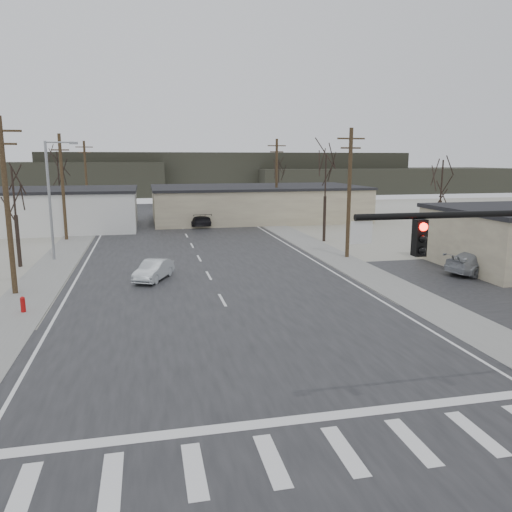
# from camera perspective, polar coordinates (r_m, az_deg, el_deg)

# --- Properties ---
(ground) EXTENTS (140.00, 140.00, 0.00)m
(ground) POSITION_cam_1_polar(r_m,az_deg,el_deg) (20.22, -0.37, -11.34)
(ground) COLOR beige
(ground) RESTS_ON ground
(main_road) EXTENTS (18.00, 110.00, 0.05)m
(main_road) POSITION_cam_1_polar(r_m,az_deg,el_deg) (34.37, -5.63, -1.90)
(main_road) COLOR black
(main_road) RESTS_ON ground
(cross_road) EXTENTS (90.00, 10.00, 0.04)m
(cross_road) POSITION_cam_1_polar(r_m,az_deg,el_deg) (20.21, -0.37, -11.29)
(cross_road) COLOR black
(cross_road) RESTS_ON ground
(sidewalk_left) EXTENTS (3.00, 90.00, 0.06)m
(sidewalk_left) POSITION_cam_1_polar(r_m,az_deg,el_deg) (39.61, -21.95, -0.92)
(sidewalk_left) COLOR gray
(sidewalk_left) RESTS_ON ground
(sidewalk_right) EXTENTS (3.00, 90.00, 0.06)m
(sidewalk_right) POSITION_cam_1_polar(r_m,az_deg,el_deg) (41.65, 8.14, 0.34)
(sidewalk_right) COLOR gray
(sidewalk_right) RESTS_ON ground
(fire_hydrant) EXTENTS (0.24, 0.24, 0.87)m
(fire_hydrant) POSITION_cam_1_polar(r_m,az_deg,el_deg) (27.97, -25.09, -5.03)
(fire_hydrant) COLOR #A50C0C
(fire_hydrant) RESTS_ON ground
(building_left_far) EXTENTS (22.30, 12.30, 4.50)m
(building_left_far) POSITION_cam_1_polar(r_m,az_deg,el_deg) (59.76, -24.18, 4.87)
(building_left_far) COLOR silver
(building_left_far) RESTS_ON ground
(building_right_far) EXTENTS (26.30, 14.30, 4.30)m
(building_right_far) POSITION_cam_1_polar(r_m,az_deg,el_deg) (64.05, 0.12, 6.10)
(building_right_far) COLOR #C0B793
(building_right_far) RESTS_ON ground
(upole_left_b) EXTENTS (2.20, 0.30, 10.00)m
(upole_left_b) POSITION_cam_1_polar(r_m,az_deg,el_deg) (31.31, -26.58, 5.36)
(upole_left_b) COLOR #493722
(upole_left_b) RESTS_ON ground
(upole_left_c) EXTENTS (2.20, 0.30, 10.00)m
(upole_left_c) POSITION_cam_1_polar(r_m,az_deg,el_deg) (50.90, -21.23, 7.53)
(upole_left_c) COLOR #493722
(upole_left_c) RESTS_ON ground
(upole_left_d) EXTENTS (2.20, 0.30, 10.00)m
(upole_left_d) POSITION_cam_1_polar(r_m,az_deg,el_deg) (70.73, -18.84, 8.48)
(upole_left_d) COLOR #493722
(upole_left_d) RESTS_ON ground
(upole_right_a) EXTENTS (2.20, 0.30, 10.00)m
(upole_right_a) POSITION_cam_1_polar(r_m,az_deg,el_deg) (39.49, 10.61, 7.28)
(upole_right_a) COLOR #493722
(upole_right_a) RESTS_ON ground
(upole_right_b) EXTENTS (2.20, 0.30, 10.00)m
(upole_right_b) POSITION_cam_1_polar(r_m,az_deg,el_deg) (60.33, 2.36, 8.70)
(upole_right_b) COLOR #493722
(upole_right_b) RESTS_ON ground
(streetlight_main) EXTENTS (2.40, 0.25, 9.00)m
(streetlight_main) POSITION_cam_1_polar(r_m,az_deg,el_deg) (40.94, -22.29, 6.58)
(streetlight_main) COLOR gray
(streetlight_main) RESTS_ON ground
(tree_left_near) EXTENTS (3.30, 3.30, 7.35)m
(tree_left_near) POSITION_cam_1_polar(r_m,az_deg,el_deg) (39.42, -25.95, 6.36)
(tree_left_near) COLOR #2D211C
(tree_left_near) RESTS_ON ground
(tree_right_mid) EXTENTS (3.74, 3.74, 8.33)m
(tree_right_mid) POSITION_cam_1_polar(r_m,az_deg,el_deg) (47.25, 7.95, 8.81)
(tree_right_mid) COLOR #2D211C
(tree_right_mid) RESTS_ON ground
(tree_left_far) EXTENTS (3.96, 3.96, 8.82)m
(tree_left_far) POSITION_cam_1_polar(r_m,az_deg,el_deg) (65.08, -21.68, 9.05)
(tree_left_far) COLOR #2D211C
(tree_left_far) RESTS_ON ground
(tree_right_far) EXTENTS (3.52, 3.52, 7.84)m
(tree_right_far) POSITION_cam_1_polar(r_m,az_deg,el_deg) (72.81, 2.62, 9.39)
(tree_right_far) COLOR #2D211C
(tree_right_far) RESTS_ON ground
(tree_lot) EXTENTS (3.52, 3.52, 7.84)m
(tree_lot) POSITION_cam_1_polar(r_m,az_deg,el_deg) (47.94, 20.46, 7.84)
(tree_lot) COLOR #2D211C
(tree_lot) RESTS_ON ground
(hill_center) EXTENTS (80.00, 18.00, 9.00)m
(hill_center) POSITION_cam_1_polar(r_m,az_deg,el_deg) (115.87, -3.12, 9.47)
(hill_center) COLOR #333026
(hill_center) RESTS_ON ground
(hill_right) EXTENTS (60.00, 18.00, 5.50)m
(hill_right) POSITION_cam_1_polar(r_m,az_deg,el_deg) (121.06, 14.13, 8.40)
(hill_right) COLOR #333026
(hill_right) RESTS_ON ground
(sedan_crossing) EXTENTS (2.81, 4.09, 1.28)m
(sedan_crossing) POSITION_cam_1_polar(r_m,az_deg,el_deg) (32.64, -11.61, -1.58)
(sedan_crossing) COLOR #ADB4B8
(sedan_crossing) RESTS_ON main_road
(car_far_a) EXTENTS (2.93, 6.07, 1.70)m
(car_far_a) POSITION_cam_1_polar(r_m,az_deg,el_deg) (58.10, -6.66, 4.27)
(car_far_a) COLOR black
(car_far_a) RESTS_ON main_road
(car_far_b) EXTENTS (2.43, 4.28, 1.37)m
(car_far_b) POSITION_cam_1_polar(r_m,az_deg,el_deg) (83.60, -10.98, 6.09)
(car_far_b) COLOR black
(car_far_b) RESTS_ON main_road
(car_parked_silver) EXTENTS (5.57, 3.21, 1.52)m
(car_parked_silver) POSITION_cam_1_polar(r_m,az_deg,el_deg) (36.97, 24.31, -0.70)
(car_parked_silver) COLOR #989CA2
(car_parked_silver) RESTS_ON parking_lot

